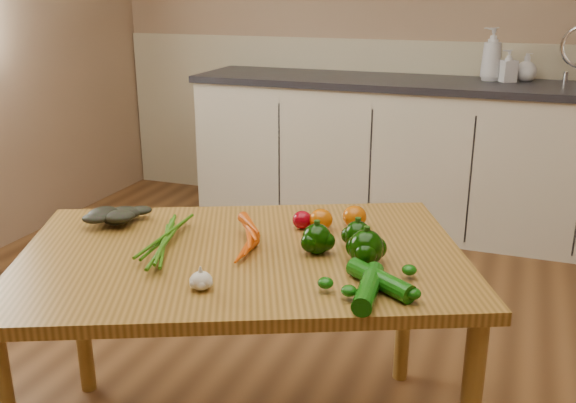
% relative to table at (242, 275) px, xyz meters
% --- Properties ---
extents(room, '(4.04, 5.04, 2.64)m').
position_rel_table_xyz_m(room, '(0.01, 0.22, 0.64)').
color(room, brown).
rests_on(room, ground).
extents(counter_run, '(2.84, 0.64, 1.14)m').
position_rel_table_xyz_m(counter_run, '(0.22, 2.23, -0.15)').
color(counter_run, beige).
rests_on(counter_run, ground).
extents(table, '(1.50, 1.26, 0.68)m').
position_rel_table_xyz_m(table, '(0.00, 0.00, 0.00)').
color(table, olive).
rests_on(table, ground).
extents(soap_bottle_a, '(0.15, 0.15, 0.30)m').
position_rel_table_xyz_m(soap_bottle_a, '(0.52, 2.34, 0.44)').
color(soap_bottle_a, silver).
rests_on(soap_bottle_a, counter_run).
extents(soap_bottle_b, '(0.11, 0.11, 0.18)m').
position_rel_table_xyz_m(soap_bottle_b, '(0.61, 2.32, 0.38)').
color(soap_bottle_b, silver).
rests_on(soap_bottle_b, counter_run).
extents(soap_bottle_c, '(0.17, 0.17, 0.15)m').
position_rel_table_xyz_m(soap_bottle_c, '(0.71, 2.39, 0.37)').
color(soap_bottle_c, silver).
rests_on(soap_bottle_c, counter_run).
extents(carrot_bunch, '(0.29, 0.26, 0.06)m').
position_rel_table_xyz_m(carrot_bunch, '(-0.07, 0.01, 0.11)').
color(carrot_bunch, '#CD4804').
rests_on(carrot_bunch, table).
extents(leafy_greens, '(0.18, 0.16, 0.09)m').
position_rel_table_xyz_m(leafy_greens, '(-0.46, 0.07, 0.12)').
color(leafy_greens, black).
rests_on(leafy_greens, table).
extents(garlic_bulb, '(0.06, 0.06, 0.05)m').
position_rel_table_xyz_m(garlic_bulb, '(0.01, -0.26, 0.10)').
color(garlic_bulb, silver).
rests_on(garlic_bulb, table).
extents(pepper_a, '(0.09, 0.09, 0.09)m').
position_rel_table_xyz_m(pepper_a, '(0.21, 0.07, 0.12)').
color(pepper_a, black).
rests_on(pepper_a, table).
extents(pepper_b, '(0.08, 0.08, 0.08)m').
position_rel_table_xyz_m(pepper_b, '(0.31, 0.15, 0.12)').
color(pepper_b, black).
rests_on(pepper_b, table).
extents(pepper_c, '(0.10, 0.10, 0.10)m').
position_rel_table_xyz_m(pepper_c, '(0.36, 0.04, 0.12)').
color(pepper_c, black).
rests_on(pepper_c, table).
extents(tomato_a, '(0.06, 0.06, 0.06)m').
position_rel_table_xyz_m(tomato_a, '(0.10, 0.24, 0.10)').
color(tomato_a, maroon).
rests_on(tomato_a, table).
extents(tomato_b, '(0.07, 0.07, 0.07)m').
position_rel_table_xyz_m(tomato_b, '(0.16, 0.25, 0.11)').
color(tomato_b, '#B95204').
rests_on(tomato_b, table).
extents(tomato_c, '(0.08, 0.08, 0.07)m').
position_rel_table_xyz_m(tomato_c, '(0.25, 0.31, 0.11)').
color(tomato_c, '#B95204').
rests_on(tomato_c, table).
extents(zucchini_a, '(0.20, 0.16, 0.05)m').
position_rel_table_xyz_m(zucchini_a, '(0.43, -0.10, 0.10)').
color(zucchini_a, '#0B4A07').
rests_on(zucchini_a, table).
extents(zucchini_b, '(0.07, 0.22, 0.05)m').
position_rel_table_xyz_m(zucchini_b, '(0.41, -0.16, 0.10)').
color(zucchini_b, '#0B4A07').
rests_on(zucchini_b, table).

